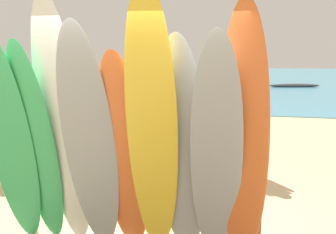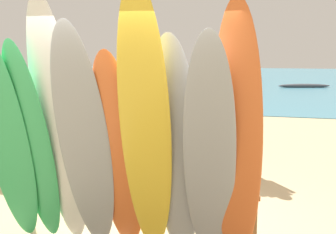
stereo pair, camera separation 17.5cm
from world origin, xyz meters
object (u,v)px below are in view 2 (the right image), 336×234
(surfboard_grey_3, at_px, (84,144))
(distant_boat, at_px, (304,86))
(beach_chair_blue, at_px, (13,155))
(surfboard_green_0, at_px, (7,141))
(surfboard_white_2, at_px, (58,127))
(surfboard_grey_6, at_px, (176,152))
(beachgoer_near_rack, at_px, (229,120))
(surfboard_orange_4, at_px, (118,157))
(beach_chair_striped, at_px, (69,137))
(surfboard_green_1, at_px, (33,146))
(surfboard_grey_7, at_px, (209,156))
(surfboard_yellow_5, at_px, (146,132))
(surfboard_rack, at_px, (134,196))
(beachgoer_midbeach, at_px, (143,109))
(surfboard_orange_8, at_px, (237,142))

(surfboard_grey_3, xyz_separation_m, distant_boat, (3.59, 22.11, -1.12))
(beach_chair_blue, bearing_deg, surfboard_grey_3, -29.65)
(surfboard_green_0, bearing_deg, surfboard_white_2, 8.26)
(surfboard_grey_6, height_order, beachgoer_near_rack, surfboard_grey_6)
(surfboard_grey_6, relative_size, beach_chair_blue, 2.87)
(surfboard_orange_4, xyz_separation_m, beach_chair_striped, (-2.52, 3.66, -0.67))
(surfboard_green_1, bearing_deg, surfboard_grey_6, 4.84)
(beachgoer_near_rack, bearing_deg, surfboard_grey_7, 60.41)
(surfboard_grey_6, distance_m, distant_boat, 22.16)
(surfboard_grey_7, height_order, beachgoer_near_rack, surfboard_grey_7)
(surfboard_white_2, bearing_deg, beach_chair_striped, 120.45)
(surfboard_white_2, distance_m, surfboard_grey_3, 0.39)
(surfboard_grey_3, distance_m, surfboard_grey_6, 0.94)
(beach_chair_blue, distance_m, beach_chair_striped, 1.60)
(surfboard_yellow_5, distance_m, surfboard_grey_7, 0.65)
(surfboard_yellow_5, height_order, surfboard_grey_6, surfboard_yellow_5)
(beach_chair_blue, bearing_deg, surfboard_rack, -17.39)
(surfboard_green_0, bearing_deg, surfboard_grey_6, 2.81)
(surfboard_grey_7, height_order, beach_chair_blue, surfboard_grey_7)
(distant_boat, bearing_deg, surfboard_grey_6, -96.90)
(surfboard_green_1, relative_size, surfboard_orange_4, 1.04)
(beach_chair_blue, bearing_deg, beachgoer_midbeach, 76.63)
(beachgoer_midbeach, bearing_deg, surfboard_green_1, -84.01)
(surfboard_white_2, height_order, surfboard_grey_6, surfboard_white_2)
(surfboard_grey_7, xyz_separation_m, beach_chair_striped, (-3.46, 3.72, -0.75))
(surfboard_grey_3, bearing_deg, surfboard_white_2, 161.58)
(surfboard_grey_3, xyz_separation_m, beachgoer_near_rack, (1.07, 3.75, -0.32))
(surfboard_white_2, bearing_deg, surfboard_rack, 40.23)
(surfboard_grey_3, height_order, beach_chair_blue, surfboard_grey_3)
(surfboard_green_0, relative_size, surfboard_orange_8, 0.92)
(surfboard_orange_4, distance_m, beachgoer_near_rack, 3.75)
(surfboard_white_2, bearing_deg, surfboard_grey_6, 4.70)
(surfboard_white_2, height_order, distant_boat, surfboard_white_2)
(surfboard_grey_6, bearing_deg, surfboard_green_1, -176.13)
(beach_chair_blue, bearing_deg, surfboard_green_1, -37.46)
(beachgoer_near_rack, bearing_deg, surfboard_grey_6, 54.85)
(beachgoer_midbeach, bearing_deg, surfboard_grey_7, -63.57)
(surfboard_yellow_5, bearing_deg, surfboard_rack, 113.14)
(surfboard_rack, height_order, surfboard_green_1, surfboard_green_1)
(beach_chair_blue, xyz_separation_m, distant_boat, (5.98, 19.96, -0.31))
(surfboard_grey_3, height_order, beachgoer_midbeach, surfboard_grey_3)
(surfboard_white_2, distance_m, beach_chair_blue, 3.05)
(surfboard_grey_6, height_order, beach_chair_striped, surfboard_grey_6)
(surfboard_rack, distance_m, beachgoer_near_rack, 3.26)
(surfboard_grey_3, relative_size, beach_chair_blue, 3.05)
(surfboard_grey_3, xyz_separation_m, surfboard_orange_4, (0.34, 0.08, -0.14))
(surfboard_yellow_5, bearing_deg, distant_boat, 76.81)
(surfboard_rack, relative_size, surfboard_grey_7, 1.17)
(beachgoer_midbeach, bearing_deg, surfboard_grey_6, -66.58)
(beachgoer_near_rack, relative_size, beach_chair_blue, 1.91)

